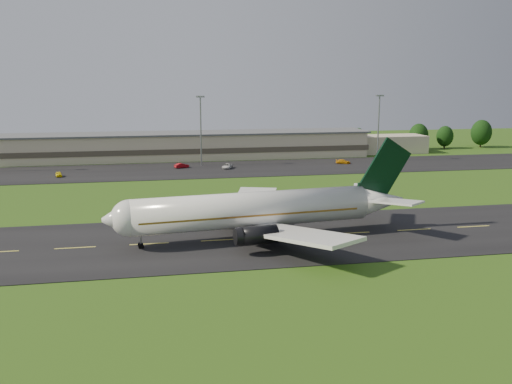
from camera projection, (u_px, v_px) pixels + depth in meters
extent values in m
plane|color=#284E13|center=(220.00, 241.00, 89.93)|extent=(360.00, 360.00, 0.00)
cube|color=black|center=(220.00, 240.00, 89.92)|extent=(220.00, 30.00, 0.10)
cube|color=black|center=(186.00, 170.00, 159.24)|extent=(260.00, 30.00, 0.10)
cylinder|color=white|center=(252.00, 210.00, 89.96)|extent=(38.38, 9.72, 5.60)
sphere|color=white|center=(129.00, 218.00, 84.41)|extent=(5.60, 5.60, 5.60)
cone|color=white|center=(116.00, 219.00, 83.83)|extent=(4.56, 5.78, 5.38)
cone|color=white|center=(379.00, 201.00, 96.53)|extent=(9.55, 6.44, 5.49)
cube|color=#926020|center=(249.00, 212.00, 89.88)|extent=(35.41, 9.43, 0.28)
cube|color=black|center=(125.00, 215.00, 84.13)|extent=(2.32, 3.20, 0.65)
cube|color=white|center=(298.00, 235.00, 80.97)|extent=(15.61, 19.92, 2.20)
cube|color=white|center=(253.00, 203.00, 101.57)|extent=(12.44, 20.21, 2.20)
cube|color=white|center=(395.00, 201.00, 91.67)|extent=(8.09, 9.28, 0.91)
cube|color=white|center=(365.00, 190.00, 101.03)|extent=(6.86, 9.38, 0.91)
cube|color=black|center=(371.00, 191.00, 95.74)|extent=(5.03, 1.09, 3.00)
cube|color=black|center=(385.00, 168.00, 95.75)|extent=(9.43, 1.48, 10.55)
cylinder|color=black|center=(258.00, 235.00, 82.40)|extent=(5.86, 3.30, 2.70)
cylinder|color=black|center=(230.00, 211.00, 97.38)|extent=(5.86, 3.30, 2.70)
cube|color=#C5B696|center=(181.00, 146.00, 181.57)|extent=(120.00, 15.00, 8.00)
cube|color=#4C4438|center=(181.00, 149.00, 181.73)|extent=(121.00, 15.40, 1.60)
cube|color=#595B60|center=(180.00, 133.00, 180.77)|extent=(122.00, 16.00, 0.50)
cube|color=#C5B696|center=(384.00, 144.00, 196.84)|extent=(28.00, 11.00, 6.00)
cylinder|color=gray|center=(201.00, 132.00, 165.94)|extent=(0.44, 0.44, 20.00)
cube|color=gray|center=(200.00, 97.00, 163.98)|extent=(2.40, 1.20, 0.50)
cylinder|color=gray|center=(378.00, 129.00, 176.27)|extent=(0.44, 0.44, 20.00)
cube|color=gray|center=(380.00, 96.00, 174.31)|extent=(2.40, 1.20, 0.50)
cylinder|color=black|center=(76.00, 154.00, 184.31)|extent=(0.56, 0.56, 2.28)
ellipsoid|color=black|center=(75.00, 146.00, 183.76)|extent=(5.32, 5.32, 6.66)
cylinder|color=black|center=(305.00, 148.00, 200.03)|extent=(0.56, 0.56, 2.54)
ellipsoid|color=black|center=(305.00, 139.00, 199.43)|extent=(5.93, 5.93, 7.41)
cylinder|color=black|center=(358.00, 147.00, 203.84)|extent=(0.56, 0.56, 2.52)
ellipsoid|color=black|center=(358.00, 138.00, 203.24)|extent=(5.88, 5.88, 7.35)
cylinder|color=black|center=(418.00, 145.00, 206.93)|extent=(0.56, 0.56, 2.93)
ellipsoid|color=black|center=(419.00, 135.00, 206.23)|extent=(6.85, 6.85, 8.56)
cylinder|color=black|center=(444.00, 145.00, 209.61)|extent=(0.56, 0.56, 2.60)
ellipsoid|color=black|center=(445.00, 136.00, 209.00)|extent=(6.06, 6.06, 7.57)
cylinder|color=black|center=(480.00, 143.00, 212.88)|extent=(0.56, 0.56, 3.22)
ellipsoid|color=black|center=(481.00, 132.00, 212.11)|extent=(7.51, 7.51, 9.39)
imported|color=yellow|center=(59.00, 174.00, 148.21)|extent=(2.24, 3.93, 1.26)
imported|color=maroon|center=(182.00, 166.00, 162.81)|extent=(4.40, 3.03, 1.37)
imported|color=silver|center=(227.00, 166.00, 161.75)|extent=(3.91, 5.34, 1.35)
imported|color=orange|center=(343.00, 162.00, 171.03)|extent=(4.68, 2.93, 1.27)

